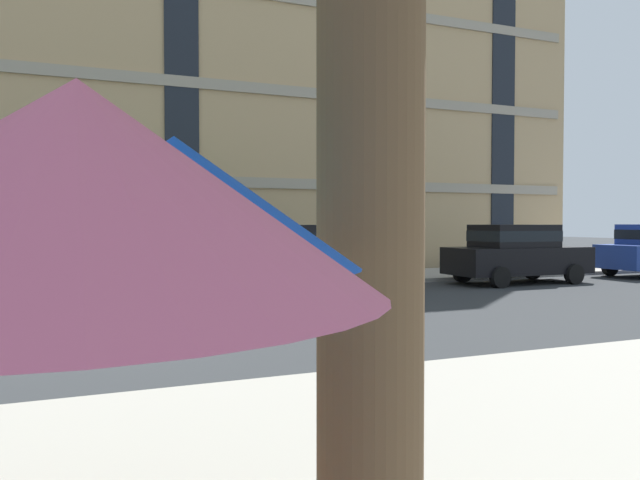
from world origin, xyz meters
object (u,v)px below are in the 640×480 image
object	(u,v)px
sedan_black_midblock	(516,252)
street_tree_middle	(180,195)
sedan_black	(317,257)
pickup_black	(52,259)

from	to	relation	value
sedan_black_midblock	street_tree_middle	bearing A→B (deg)	161.30
sedan_black	sedan_black_midblock	distance (m)	6.51
sedan_black	street_tree_middle	distance (m)	4.71
pickup_black	street_tree_middle	distance (m)	4.92
sedan_black	sedan_black_midblock	bearing A→B (deg)	0.00
sedan_black	street_tree_middle	size ratio (longest dim) A/B	1.22
sedan_black	sedan_black_midblock	size ratio (longest dim) A/B	1.00
sedan_black_midblock	street_tree_middle	size ratio (longest dim) A/B	1.22
pickup_black	sedan_black	size ratio (longest dim) A/B	1.16
sedan_black	street_tree_middle	xyz separation A→B (m)	(-2.99, 3.22, 1.70)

